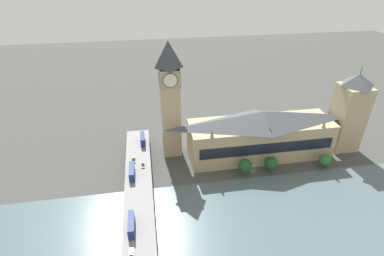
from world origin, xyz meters
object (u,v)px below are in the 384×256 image
(parliament_hall, at_px, (261,134))
(victoria_tower, at_px, (349,113))
(car_northbound_lead, at_px, (131,253))
(car_northbound_tail, at_px, (143,165))
(double_decker_bus_lead, at_px, (143,139))
(double_decker_bus_rear, at_px, (132,171))
(double_decker_bus_mid, at_px, (131,224))
(car_northbound_mid, at_px, (134,160))
(clock_tower, at_px, (170,98))
(road_bridge, at_px, (139,236))

(parliament_hall, relative_size, victoria_tower, 1.60)
(car_northbound_lead, bearing_deg, car_northbound_tail, -5.80)
(double_decker_bus_lead, relative_size, car_northbound_lead, 2.50)
(double_decker_bus_lead, bearing_deg, parliament_hall, -101.86)
(double_decker_bus_lead, xyz_separation_m, double_decker_bus_rear, (-29.54, 6.06, -0.21))
(parliament_hall, distance_m, car_northbound_lead, 96.31)
(double_decker_bus_mid, bearing_deg, car_northbound_mid, -0.64)
(double_decker_bus_rear, bearing_deg, car_northbound_tail, -40.90)
(victoria_tower, relative_size, car_northbound_lead, 11.56)
(double_decker_bus_lead, height_order, double_decker_bus_rear, double_decker_bus_lead)
(double_decker_bus_mid, relative_size, car_northbound_tail, 2.89)
(car_northbound_tail, bearing_deg, clock_tower, -41.79)
(clock_tower, relative_size, road_bridge, 0.41)
(victoria_tower, height_order, double_decker_bus_lead, victoria_tower)
(parliament_hall, xyz_separation_m, car_northbound_lead, (-62.32, 73.06, -7.36))
(road_bridge, height_order, double_decker_bus_lead, double_decker_bus_lead)
(parliament_hall, height_order, road_bridge, parliament_hall)
(car_northbound_tail, bearing_deg, victoria_tower, -85.73)
(clock_tower, height_order, double_decker_bus_mid, clock_tower)
(clock_tower, xyz_separation_m, double_decker_bus_mid, (-60.67, 22.83, -27.05))
(double_decker_bus_mid, bearing_deg, road_bridge, -141.18)
(victoria_tower, relative_size, car_northbound_tail, 12.48)
(double_decker_bus_lead, height_order, car_northbound_tail, double_decker_bus_lead)
(road_bridge, bearing_deg, car_northbound_tail, -3.26)
(double_decker_bus_rear, distance_m, car_northbound_lead, 46.92)
(victoria_tower, bearing_deg, car_northbound_tail, 94.27)
(double_decker_bus_mid, relative_size, double_decker_bus_rear, 1.01)
(parliament_hall, bearing_deg, car_northbound_tail, 97.52)
(clock_tower, distance_m, road_bridge, 74.00)
(road_bridge, distance_m, car_northbound_tail, 44.88)
(car_northbound_tail, bearing_deg, parliament_hall, -82.48)
(victoria_tower, height_order, double_decker_bus_mid, victoria_tower)
(double_decker_bus_lead, bearing_deg, car_northbound_mid, 163.09)
(parliament_hall, bearing_deg, victoria_tower, -89.94)
(clock_tower, bearing_deg, double_decker_bus_mid, 159.38)
(double_decker_bus_lead, bearing_deg, double_decker_bus_rear, 168.41)
(parliament_hall, distance_m, car_northbound_tail, 68.62)
(road_bridge, distance_m, double_decker_bus_rear, 38.57)
(double_decker_bus_mid, relative_size, car_northbound_mid, 2.60)
(road_bridge, height_order, car_northbound_lead, car_northbound_lead)
(road_bridge, distance_m, double_decker_bus_lead, 67.99)
(car_northbound_mid, bearing_deg, double_decker_bus_lead, -16.91)
(road_bridge, bearing_deg, double_decker_bus_mid, 38.82)
(parliament_hall, height_order, car_northbound_lead, parliament_hall)
(double_decker_bus_lead, bearing_deg, double_decker_bus_mid, 174.79)
(car_northbound_lead, bearing_deg, double_decker_bus_lead, -4.37)
(victoria_tower, height_order, double_decker_bus_rear, victoria_tower)
(double_decker_bus_rear, xyz_separation_m, car_northbound_lead, (-46.89, -0.21, -1.86))
(car_northbound_mid, distance_m, car_northbound_tail, 7.36)
(double_decker_bus_lead, height_order, car_northbound_lead, double_decker_bus_lead)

